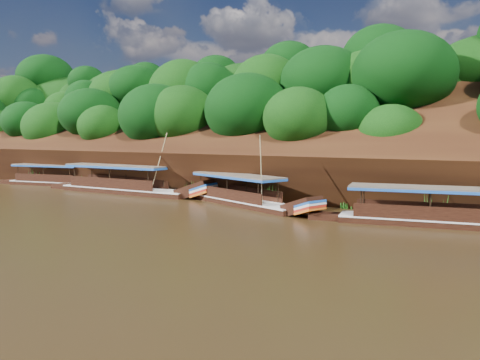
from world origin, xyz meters
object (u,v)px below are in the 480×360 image
at_px(boat_0, 456,218).
at_px(boat_2, 132,187).
at_px(boat_3, 60,181).
at_px(boat_1, 248,199).

distance_m(boat_0, boat_2, 26.93).
bearing_deg(boat_2, boat_0, -5.01).
bearing_deg(boat_2, boat_3, 172.54).
height_order(boat_2, boat_3, boat_2).
relative_size(boat_1, boat_2, 0.79).
relative_size(boat_2, boat_3, 1.32).
xyz_separation_m(boat_1, boat_2, (-12.73, 0.98, 0.06)).
bearing_deg(boat_1, boat_0, 18.71).
xyz_separation_m(boat_0, boat_2, (-26.89, 1.44, 0.07)).
xyz_separation_m(boat_1, boat_3, (-24.22, 2.09, -0.02)).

